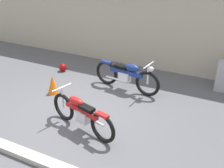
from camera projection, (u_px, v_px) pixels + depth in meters
ground_plane at (76, 116)px, 6.81m from camera, size 40.00×40.00×0.00m
building_wall at (137, 26)px, 9.37m from camera, size 18.00×0.30×2.81m
curb_strip at (28, 155)px, 5.41m from camera, size 18.00×0.24×0.12m
helmet at (63, 67)px, 9.33m from camera, size 0.27×0.27×0.27m
traffic_cone at (53, 84)px, 7.81m from camera, size 0.32×0.32×0.55m
motorcycle_red at (81, 113)px, 6.12m from camera, size 1.95×0.74×0.90m
motorcycle_blue at (127, 75)px, 7.92m from camera, size 2.15×0.60×0.97m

